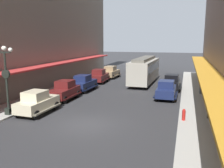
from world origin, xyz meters
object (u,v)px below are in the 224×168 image
(parked_car_0, at_px, (84,83))
(parked_car_2, at_px, (37,102))
(lamp_post_with_clock, at_px, (6,78))
(parked_car_4, at_px, (111,72))
(parked_car_5, at_px, (172,82))
(pedestrian_1, at_px, (209,107))
(parked_car_6, at_px, (166,89))
(fire_hydrant, at_px, (184,115))
(pedestrian_0, at_px, (201,86))
(streetcar, at_px, (144,69))
(parked_car_1, at_px, (99,76))
(parked_car_3, at_px, (64,90))

(parked_car_0, distance_m, parked_car_2, 9.04)
(parked_car_0, relative_size, lamp_post_with_clock, 0.83)
(parked_car_0, xyz_separation_m, parked_car_4, (0.12, 10.05, 0.00))
(parked_car_4, xyz_separation_m, parked_car_5, (9.41, -6.62, 0.00))
(lamp_post_with_clock, height_order, pedestrian_1, lamp_post_with_clock)
(parked_car_0, xyz_separation_m, lamp_post_with_clock, (-1.71, -10.32, 2.04))
(parked_car_0, height_order, lamp_post_with_clock, lamp_post_with_clock)
(parked_car_2, relative_size, parked_car_6, 1.01)
(parked_car_0, relative_size, fire_hydrant, 5.25)
(parked_car_6, relative_size, pedestrian_0, 2.56)
(parked_car_6, distance_m, streetcar, 8.66)
(streetcar, bearing_deg, parked_car_1, -169.53)
(parked_car_0, relative_size, streetcar, 0.45)
(parked_car_3, xyz_separation_m, parked_car_4, (0.31, 14.36, 0.00))
(parked_car_1, bearing_deg, lamp_post_with_clock, -95.49)
(parked_car_1, relative_size, streetcar, 0.45)
(parked_car_2, xyz_separation_m, parked_car_6, (9.32, 7.96, 0.00))
(parked_car_0, relative_size, parked_car_2, 1.00)
(parked_car_3, bearing_deg, parked_car_5, 38.53)
(lamp_post_with_clock, bearing_deg, parked_car_0, 80.58)
(parked_car_4, distance_m, parked_car_5, 11.51)
(parked_car_2, bearing_deg, parked_car_6, 40.47)
(parked_car_2, height_order, fire_hydrant, parked_car_2)
(parked_car_3, xyz_separation_m, lamp_post_with_clock, (-1.53, -6.01, 2.04))
(pedestrian_0, bearing_deg, fire_hydrant, -99.51)
(parked_car_2, height_order, pedestrian_0, parked_car_2)
(parked_car_0, bearing_deg, parked_car_4, 89.31)
(parked_car_6, bearing_deg, parked_car_5, 86.84)
(parked_car_4, bearing_deg, parked_car_0, -90.69)
(parked_car_3, bearing_deg, parked_car_0, 87.53)
(parked_car_2, xyz_separation_m, streetcar, (5.82, 15.82, 0.96))
(parked_car_0, relative_size, parked_car_1, 1.00)
(pedestrian_1, bearing_deg, parked_car_0, 151.57)
(parked_car_4, height_order, lamp_post_with_clock, lamp_post_with_clock)
(parked_car_0, relative_size, parked_car_4, 1.00)
(pedestrian_1, bearing_deg, parked_car_4, 126.70)
(streetcar, relative_size, fire_hydrant, 11.78)
(parked_car_1, distance_m, pedestrian_0, 13.43)
(pedestrian_0, bearing_deg, lamp_post_with_clock, -140.18)
(parked_car_0, xyz_separation_m, parked_car_1, (-0.18, 5.68, 0.00))
(streetcar, distance_m, lamp_post_with_clock, 18.71)
(parked_car_5, relative_size, lamp_post_with_clock, 0.83)
(streetcar, relative_size, pedestrian_1, 5.89)
(pedestrian_1, bearing_deg, pedestrian_0, 90.85)
(parked_car_0, bearing_deg, fire_hydrant, -35.57)
(parked_car_5, xyz_separation_m, pedestrian_1, (3.23, -10.33, 0.05))
(parked_car_4, distance_m, streetcar, 6.61)
(streetcar, relative_size, pedestrian_0, 5.78)
(parked_car_6, xyz_separation_m, pedestrian_1, (3.48, -5.82, 0.05))
(parked_car_5, relative_size, fire_hydrant, 5.23)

